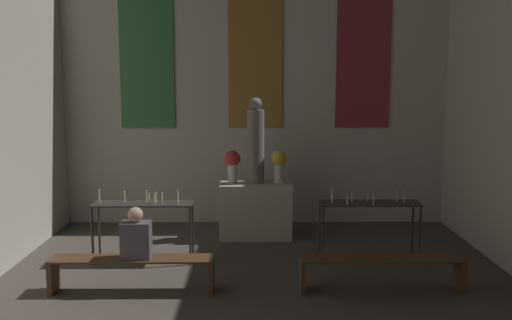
{
  "coord_description": "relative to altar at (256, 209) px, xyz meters",
  "views": [
    {
      "loc": [
        -0.07,
        -0.43,
        2.64
      ],
      "look_at": [
        0.0,
        8.14,
        1.42
      ],
      "focal_mm": 40.0,
      "sensor_mm": 36.0,
      "label": 1
    }
  ],
  "objects": [
    {
      "name": "flower_vase_left",
      "position": [
        -0.39,
        0.0,
        0.79
      ],
      "size": [
        0.27,
        0.27,
        0.54
      ],
      "color": "beige",
      "rests_on": "altar"
    },
    {
      "name": "person_seated",
      "position": [
        -1.49,
        -2.54,
        0.25
      ],
      "size": [
        0.36,
        0.24,
        0.64
      ],
      "color": "#564C56",
      "rests_on": "pew_back_left"
    },
    {
      "name": "pew_back_left",
      "position": [
        -1.55,
        -2.54,
        -0.14
      ],
      "size": [
        2.03,
        0.36,
        0.44
      ],
      "color": "#4C331E",
      "rests_on": "ground_plane"
    },
    {
      "name": "altar",
      "position": [
        0.0,
        0.0,
        0.0
      ],
      "size": [
        1.19,
        0.71,
        0.92
      ],
      "color": "#BCB29E",
      "rests_on": "ground_plane"
    },
    {
      "name": "flower_vase_right",
      "position": [
        0.39,
        0.0,
        0.79
      ],
      "size": [
        0.27,
        0.27,
        0.54
      ],
      "color": "beige",
      "rests_on": "altar"
    },
    {
      "name": "candle_rack_left",
      "position": [
        -1.63,
        -1.32,
        0.29
      ],
      "size": [
        1.45,
        0.43,
        1.07
      ],
      "color": "#332D28",
      "rests_on": "ground_plane"
    },
    {
      "name": "wall_back",
      "position": [
        0.0,
        1.01,
        2.32
      ],
      "size": [
        7.15,
        0.16,
        5.51
      ],
      "color": "beige",
      "rests_on": "ground_plane"
    },
    {
      "name": "candle_rack_right",
      "position": [
        1.63,
        -1.32,
        0.29
      ],
      "size": [
        1.45,
        0.43,
        1.06
      ],
      "color": "#332D28",
      "rests_on": "ground_plane"
    },
    {
      "name": "pew_back_right",
      "position": [
        1.55,
        -2.54,
        -0.14
      ],
      "size": [
        2.03,
        0.36,
        0.44
      ],
      "color": "#4C331E",
      "rests_on": "ground_plane"
    },
    {
      "name": "statue",
      "position": [
        0.0,
        0.0,
        1.12
      ],
      "size": [
        0.29,
        0.29,
        1.42
      ],
      "color": "slate",
      "rests_on": "altar"
    }
  ]
}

